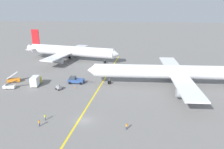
% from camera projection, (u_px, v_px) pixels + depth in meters
% --- Properties ---
extents(ground_plane, '(600.00, 600.00, 0.00)m').
position_uv_depth(ground_plane, '(85.00, 120.00, 55.52)').
color(ground_plane, slate).
extents(taxiway_stripe, '(8.35, 119.78, 0.01)m').
position_uv_depth(taxiway_stripe, '(90.00, 103.00, 65.05)').
color(taxiway_stripe, yellow).
rests_on(taxiway_stripe, ground).
extents(airliner_at_gate_left, '(50.23, 39.43, 15.19)m').
position_uv_depth(airliner_at_gate_left, '(71.00, 51.00, 111.29)').
color(airliner_at_gate_left, silver).
rests_on(airliner_at_gate_left, ground).
extents(airliner_being_pushed, '(59.31, 47.55, 15.36)m').
position_uv_depth(airliner_being_pushed, '(172.00, 72.00, 77.20)').
color(airliner_being_pushed, white).
rests_on(airliner_being_pushed, ground).
extents(pushback_tug, '(8.96, 3.26, 2.75)m').
position_uv_depth(pushback_tug, '(76.00, 80.00, 80.96)').
color(pushback_tug, '#2D4C8C').
rests_on(pushback_tug, ground).
extents(gse_catering_truck_tall, '(3.00, 6.06, 3.50)m').
position_uv_depth(gse_catering_truck_tall, '(36.00, 81.00, 78.51)').
color(gse_catering_truck_tall, gold).
rests_on(gse_catering_truck_tall, ground).
extents(gse_belt_loader_portside, '(5.03, 2.25, 3.02)m').
position_uv_depth(gse_belt_loader_portside, '(10.00, 86.00, 75.80)').
color(gse_belt_loader_portside, silver).
rests_on(gse_belt_loader_portside, ground).
extents(gse_stair_truck_yellow, '(4.94, 3.48, 4.06)m').
position_uv_depth(gse_stair_truck_yellow, '(14.00, 79.00, 82.01)').
color(gse_stair_truck_yellow, orange).
rests_on(gse_stair_truck_yellow, ground).
extents(gse_gpu_cart_small, '(2.64, 2.53, 1.90)m').
position_uv_depth(gse_gpu_cart_small, '(59.00, 87.00, 74.86)').
color(gse_gpu_cart_small, gray).
rests_on(gse_gpu_cart_small, ground).
extents(ground_crew_wing_walker_right, '(0.36, 0.46, 1.76)m').
position_uv_depth(ground_crew_wing_walker_right, '(39.00, 123.00, 52.56)').
color(ground_crew_wing_walker_right, '#2D3351').
rests_on(ground_crew_wing_walker_right, ground).
extents(ground_crew_ramp_agent_by_cones, '(0.46, 0.36, 1.65)m').
position_uv_depth(ground_crew_ramp_agent_by_cones, '(127.00, 126.00, 51.27)').
color(ground_crew_ramp_agent_by_cones, '#2D3351').
rests_on(ground_crew_ramp_agent_by_cones, ground).
extents(ground_crew_marshaller_foreground, '(0.36, 0.36, 1.75)m').
position_uv_depth(ground_crew_marshaller_foreground, '(45.00, 117.00, 55.27)').
color(ground_crew_marshaller_foreground, '#4C4C51').
rests_on(ground_crew_marshaller_foreground, ground).
extents(traffic_cone_nose_right, '(0.44, 0.44, 0.60)m').
position_uv_depth(traffic_cone_nose_right, '(75.00, 87.00, 76.33)').
color(traffic_cone_nose_right, orange).
rests_on(traffic_cone_nose_right, ground).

